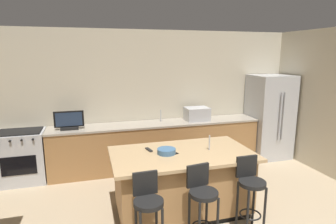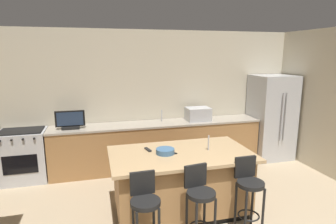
% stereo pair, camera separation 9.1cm
% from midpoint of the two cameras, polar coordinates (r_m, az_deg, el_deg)
% --- Properties ---
extents(wall_back, '(6.45, 0.12, 2.75)m').
position_cam_midpoint_polar(wall_back, '(5.89, -2.18, 2.92)').
color(wall_back, beige).
rests_on(wall_back, ground_plane).
extents(counter_back, '(4.19, 0.62, 0.92)m').
position_cam_midpoint_polar(counter_back, '(5.74, -1.45, -6.67)').
color(counter_back, '#9E7042').
rests_on(counter_back, ground_plane).
extents(kitchen_island, '(2.00, 1.13, 0.91)m').
position_cam_midpoint_polar(kitchen_island, '(4.18, 3.25, -13.96)').
color(kitchen_island, black).
rests_on(kitchen_island, ground_plane).
extents(refrigerator, '(0.83, 0.80, 1.82)m').
position_cam_midpoint_polar(refrigerator, '(6.58, 20.56, -0.97)').
color(refrigerator, '#B7BABF').
rests_on(refrigerator, ground_plane).
extents(range_oven, '(0.80, 0.63, 0.94)m').
position_cam_midpoint_polar(range_oven, '(5.74, -26.80, -7.91)').
color(range_oven, '#B7BABF').
rests_on(range_oven, ground_plane).
extents(microwave, '(0.48, 0.36, 0.27)m').
position_cam_midpoint_polar(microwave, '(5.82, 6.55, -0.41)').
color(microwave, '#B7BABF').
rests_on(microwave, counter_back).
extents(tv_monitor, '(0.52, 0.16, 0.34)m').
position_cam_midpoint_polar(tv_monitor, '(5.40, -18.78, -1.68)').
color(tv_monitor, black).
rests_on(tv_monitor, counter_back).
extents(sink_faucet_back, '(0.02, 0.02, 0.24)m').
position_cam_midpoint_polar(sink_faucet_back, '(5.70, -0.83, -0.74)').
color(sink_faucet_back, '#B2B2B7').
rests_on(sink_faucet_back, counter_back).
extents(sink_faucet_island, '(0.02, 0.02, 0.22)m').
position_cam_midpoint_polar(sink_faucet_island, '(4.11, 8.86, -6.21)').
color(sink_faucet_island, '#B2B2B7').
rests_on(sink_faucet_island, kitchen_island).
extents(bar_stool_left, '(0.34, 0.34, 0.96)m').
position_cam_midpoint_polar(bar_stool_left, '(3.35, -3.88, -18.80)').
color(bar_stool_left, black).
rests_on(bar_stool_left, ground_plane).
extents(bar_stool_center, '(0.34, 0.36, 0.98)m').
position_cam_midpoint_polar(bar_stool_center, '(3.49, 7.21, -17.20)').
color(bar_stool_center, black).
rests_on(bar_stool_center, ground_plane).
extents(bar_stool_right, '(0.34, 0.34, 0.99)m').
position_cam_midpoint_polar(bar_stool_right, '(3.83, 16.75, -14.76)').
color(bar_stool_right, black).
rests_on(bar_stool_right, ground_plane).
extents(fruit_bowl, '(0.26, 0.26, 0.07)m').
position_cam_midpoint_polar(fruit_bowl, '(3.95, 0.10, -7.97)').
color(fruit_bowl, '#3F668C').
rests_on(fruit_bowl, kitchen_island).
extents(cell_phone, '(0.12, 0.17, 0.01)m').
position_cam_midpoint_polar(cell_phone, '(3.99, 1.51, -8.24)').
color(cell_phone, black).
rests_on(cell_phone, kitchen_island).
extents(tv_remote, '(0.08, 0.18, 0.02)m').
position_cam_midpoint_polar(tv_remote, '(4.10, -3.46, -7.62)').
color(tv_remote, black).
rests_on(tv_remote, kitchen_island).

